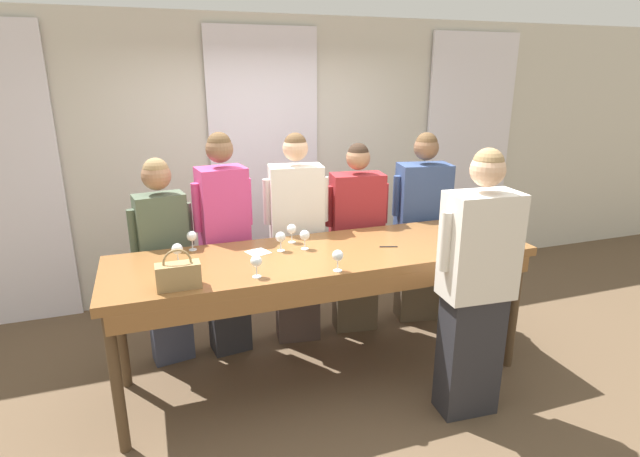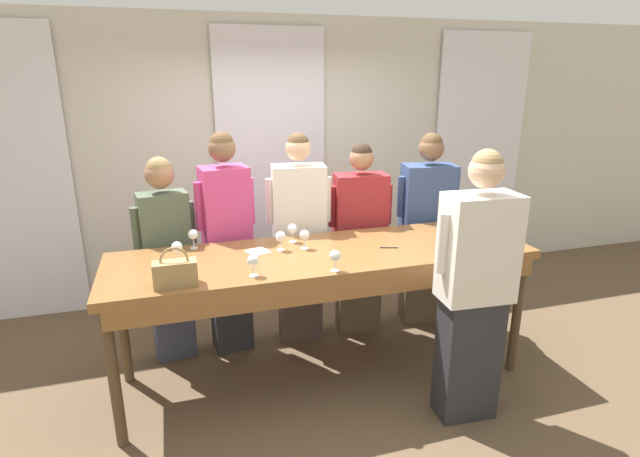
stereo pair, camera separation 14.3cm
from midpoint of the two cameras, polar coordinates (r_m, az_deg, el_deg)
The scene contains 24 objects.
ground_plane at distance 4.06m, azimuth -0.63°, elevation -16.32°, with size 18.00×18.00×0.00m, color brown.
wall_back at distance 5.23m, azimuth -7.21°, elevation 7.83°, with size 12.00×0.06×2.80m.
curtain_panel_center at distance 5.18m, azimuth -7.03°, elevation 7.11°, with size 1.11×0.03×2.69m.
curtain_panel_right at distance 6.16m, azimuth 15.87°, elevation 8.22°, with size 1.11×0.03×2.69m.
tasting_bar at distance 3.61m, azimuth -0.56°, elevation -4.06°, with size 3.04×0.87×1.02m.
wine_bottle at distance 4.04m, azimuth 16.86°, elevation 0.45°, with size 0.08×0.08×0.30m.
handbag at distance 3.12m, azimuth -17.16°, elevation -5.08°, with size 0.26×0.11×0.25m.
wine_glass_front_left at distance 3.74m, azimuth -15.51°, elevation -0.90°, with size 0.07×0.07×0.14m.
wine_glass_front_mid at distance 3.16m, azimuth -8.59°, elevation -3.79°, with size 0.07×0.07×0.14m.
wine_glass_front_right at distance 3.77m, azimuth -4.34°, elevation -0.14°, with size 0.07×0.07×0.14m.
wine_glass_center_left at distance 3.63m, azimuth -2.89°, elevation -0.85°, with size 0.07×0.07×0.14m.
wine_glass_center_mid at distance 3.50m, azimuth -17.14°, elevation -2.31°, with size 0.07×0.07×0.14m.
wine_glass_center_right at distance 4.24m, azimuth 15.21°, elevation 1.28°, with size 0.07×0.07×0.14m.
wine_glass_back_left at distance 3.70m, azimuth 13.52°, elevation -0.92°, with size 0.07×0.07×0.14m.
wine_glass_back_mid at distance 3.22m, azimuth 0.77°, elevation -3.17°, with size 0.07×0.07×0.14m.
wine_glass_back_right at distance 3.60m, azimuth -5.67°, elevation -1.03°, with size 0.07×0.07×0.14m.
napkin at distance 3.62m, azimuth -8.22°, elevation -2.72°, with size 0.18×0.18×0.00m.
pen at distance 3.72m, azimuth 6.76°, elevation -2.08°, with size 0.13×0.05×0.01m.
guest_olive_jacket at distance 4.08m, azimuth -18.33°, elevation -3.22°, with size 0.48×0.27×1.66m.
guest_pink_top at distance 4.08m, azimuth -11.79°, elevation -1.69°, with size 0.48×0.31×1.83m.
guest_cream_sweater at distance 4.20m, azimuth -3.66°, elevation -1.21°, with size 0.55×0.31×1.81m.
guest_striped_shirt at distance 4.39m, azimuth 3.24°, elevation -1.15°, with size 0.56×0.31×1.70m.
guest_navy_coat at distance 4.65m, azimuth 10.63°, elevation 0.05°, with size 0.57×0.36×1.76m.
host_pouring at distance 3.38m, azimuth 16.23°, elevation -6.43°, with size 0.57×0.30×1.83m.
Camera 1 is at (-1.14, -3.18, 2.25)m, focal length 28.00 mm.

